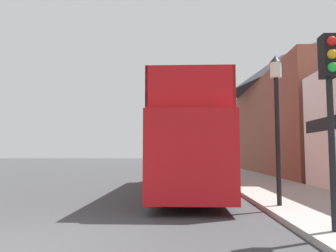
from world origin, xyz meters
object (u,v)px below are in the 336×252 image
object	(u,v)px
lamp_post_second	(232,117)
tour_bus	(187,149)
lamp_post_third	(216,131)
parked_car_ahead_of_bus	(197,167)
traffic_signal	(330,86)
lamp_post_nearest	(277,100)

from	to	relation	value
lamp_post_second	tour_bus	bearing A→B (deg)	-124.39
tour_bus	lamp_post_second	world-z (taller)	lamp_post_second
tour_bus	lamp_post_third	xyz separation A→B (m)	(2.61, 11.85, 1.52)
parked_car_ahead_of_bus	traffic_signal	distance (m)	16.07
parked_car_ahead_of_bus	lamp_post_second	bearing A→B (deg)	-70.75
traffic_signal	lamp_post_third	world-z (taller)	lamp_post_third
parked_car_ahead_of_bus	lamp_post_second	size ratio (longest dim) A/B	0.89
parked_car_ahead_of_bus	lamp_post_nearest	world-z (taller)	lamp_post_nearest
parked_car_ahead_of_bus	traffic_signal	bearing A→B (deg)	-84.36
lamp_post_nearest	lamp_post_third	bearing A→B (deg)	89.53
tour_bus	lamp_post_second	size ratio (longest dim) A/B	2.24
tour_bus	parked_car_ahead_of_bus	bearing A→B (deg)	84.45
parked_car_ahead_of_bus	lamp_post_second	distance (m)	5.67
tour_bus	lamp_post_third	size ratio (longest dim) A/B	2.43
tour_bus	lamp_post_nearest	bearing A→B (deg)	-60.23
lamp_post_second	lamp_post_third	xyz separation A→B (m)	(0.07, 8.13, -0.23)
traffic_signal	lamp_post_third	xyz separation A→B (m)	(0.03, 19.35, 0.40)
parked_car_ahead_of_bus	lamp_post_nearest	size ratio (longest dim) A/B	1.03
lamp_post_nearest	lamp_post_second	world-z (taller)	lamp_post_second
lamp_post_nearest	lamp_post_third	xyz separation A→B (m)	(0.13, 16.27, 0.17)
parked_car_ahead_of_bus	lamp_post_nearest	bearing A→B (deg)	-83.36
traffic_signal	lamp_post_second	world-z (taller)	lamp_post_second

